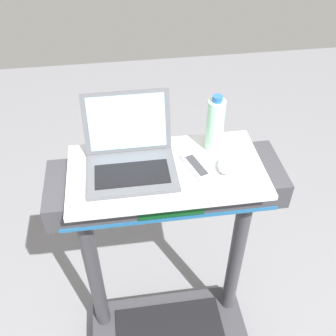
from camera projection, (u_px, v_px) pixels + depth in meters
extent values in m
cylinder|color=#38383D|center=(94.00, 270.00, 1.82)|extent=(0.07, 0.07, 0.91)
cylinder|color=#38383D|center=(237.00, 253.00, 1.89)|extent=(0.07, 0.07, 0.91)
cube|color=#38383D|center=(166.00, 184.00, 1.52)|extent=(0.90, 0.28, 0.11)
cube|color=#0C3F19|center=(172.00, 211.00, 1.41)|extent=(0.24, 0.01, 0.06)
cube|color=#1E598C|center=(172.00, 219.00, 1.44)|extent=(0.81, 0.00, 0.02)
cube|color=silver|center=(166.00, 171.00, 1.48)|extent=(0.73, 0.39, 0.02)
cube|color=#515459|center=(132.00, 173.00, 1.44)|extent=(0.33, 0.23, 0.02)
cube|color=black|center=(132.00, 174.00, 1.42)|extent=(0.27, 0.13, 0.00)
cube|color=#515459|center=(127.00, 122.00, 1.47)|extent=(0.33, 0.08, 0.23)
cube|color=#8CCCF2|center=(127.00, 122.00, 1.47)|extent=(0.29, 0.06, 0.20)
ellipsoid|color=#B2B2B7|center=(225.00, 165.00, 1.46)|extent=(0.09, 0.11, 0.03)
cylinder|color=#9EDBB2|center=(215.00, 126.00, 1.49)|extent=(0.07, 0.07, 0.22)
cylinder|color=#2659A5|center=(218.00, 99.00, 1.41)|extent=(0.04, 0.04, 0.02)
cube|color=silver|center=(196.00, 167.00, 1.46)|extent=(0.09, 0.17, 0.02)
cube|color=#333338|center=(197.00, 165.00, 1.45)|extent=(0.07, 0.12, 0.00)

